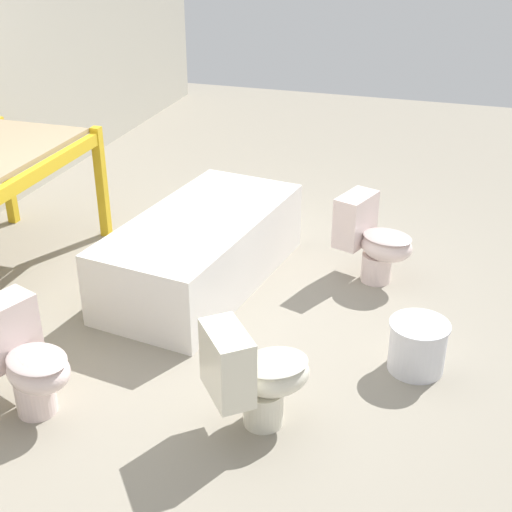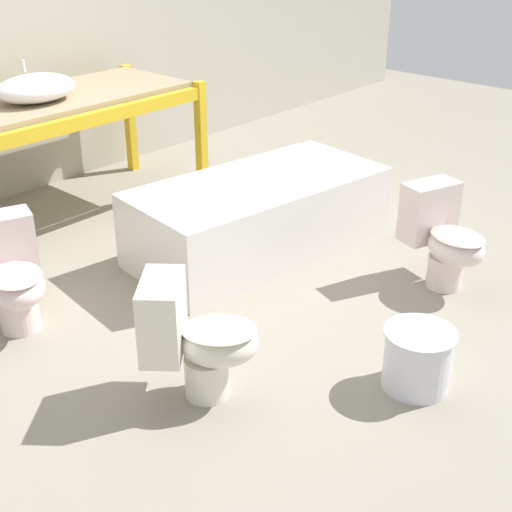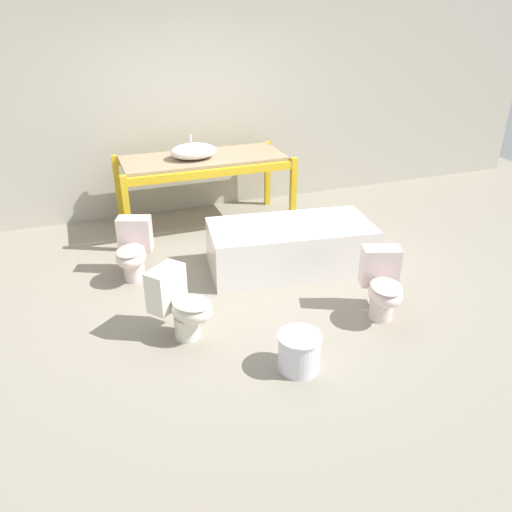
# 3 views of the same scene
# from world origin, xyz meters

# --- Properties ---
(ground_plane) EXTENTS (12.00, 12.00, 0.00)m
(ground_plane) POSITION_xyz_m (0.00, 0.00, 0.00)
(ground_plane) COLOR gray
(shelving_rack) EXTENTS (2.09, 0.93, 0.89)m
(shelving_rack) POSITION_xyz_m (0.02, 1.59, 0.78)
(shelving_rack) COLOR gold
(shelving_rack) RESTS_ON ground_plane
(sink_basin) EXTENTS (0.55, 0.42, 0.26)m
(sink_basin) POSITION_xyz_m (-0.11, 1.54, 0.98)
(sink_basin) COLOR white
(sink_basin) RESTS_ON shelving_rack
(bathtub_main) EXTENTS (1.78, 1.02, 0.50)m
(bathtub_main) POSITION_xyz_m (0.54, 0.14, 0.29)
(bathtub_main) COLOR white
(bathtub_main) RESTS_ON ground_plane
(toilet_near) EXTENTS (0.47, 0.60, 0.60)m
(toilet_near) POSITION_xyz_m (-1.03, 0.50, 0.31)
(toilet_near) COLOR silver
(toilet_near) RESTS_ON ground_plane
(toilet_far) EXTENTS (0.58, 0.60, 0.60)m
(toilet_far) POSITION_xyz_m (-0.81, -0.68, 0.31)
(toilet_far) COLOR silver
(toilet_far) RESTS_ON ground_plane
(toilet_extra) EXTENTS (0.47, 0.60, 0.60)m
(toilet_extra) POSITION_xyz_m (0.94, -0.98, 0.31)
(toilet_extra) COLOR silver
(toilet_extra) RESTS_ON ground_plane
(bucket_white) EXTENTS (0.34, 0.34, 0.31)m
(bucket_white) POSITION_xyz_m (-0.06, -1.41, 0.16)
(bucket_white) COLOR silver
(bucket_white) RESTS_ON ground_plane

